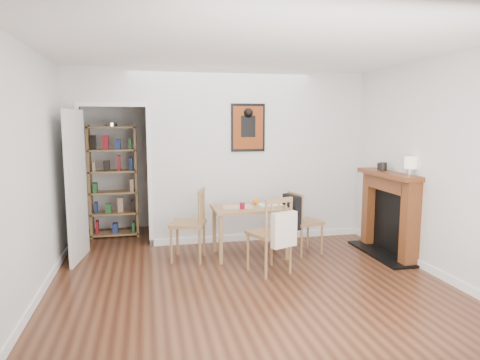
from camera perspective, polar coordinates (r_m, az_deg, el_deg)
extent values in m
plane|color=#58311C|center=(5.41, 0.19, -12.10)|extent=(5.20, 5.20, 0.00)
plane|color=silver|center=(7.67, -4.06, 3.73)|extent=(4.50, 0.00, 4.50)
plane|color=silver|center=(2.67, 12.51, -4.14)|extent=(4.50, 0.00, 4.50)
plane|color=silver|center=(5.12, -25.17, 0.97)|extent=(0.00, 5.20, 5.20)
plane|color=silver|center=(6.02, 21.59, 2.08)|extent=(0.00, 5.20, 5.20)
plane|color=white|center=(5.15, 0.20, 16.26)|extent=(5.20, 5.20, 0.00)
cube|color=silver|center=(6.61, 2.41, 3.09)|extent=(3.35, 0.10, 2.60)
cube|color=silver|center=(6.47, -21.40, 2.45)|extent=(0.25, 0.10, 2.60)
cube|color=silver|center=(6.40, -16.67, 11.80)|extent=(0.90, 0.10, 0.55)
cube|color=white|center=(6.49, -20.45, 0.06)|extent=(0.06, 0.14, 2.05)
cube|color=white|center=(6.42, -11.94, 0.32)|extent=(0.06, 0.14, 2.05)
cube|color=white|center=(6.77, 2.48, -7.55)|extent=(3.35, 0.02, 0.10)
cube|color=white|center=(4.85, -25.76, -14.69)|extent=(0.02, 4.00, 0.10)
cube|color=white|center=(5.79, 24.24, -10.94)|extent=(0.02, 4.00, 0.10)
cube|color=silver|center=(6.03, -20.96, -0.76)|extent=(0.15, 0.80, 2.00)
cube|color=black|center=(6.48, 1.08, 6.98)|extent=(0.52, 0.02, 0.72)
cube|color=maroon|center=(6.47, 1.10, 6.98)|extent=(0.46, 0.00, 0.64)
cube|color=#986D47|center=(5.85, 1.31, -3.76)|extent=(1.01, 0.64, 0.04)
cube|color=#986D47|center=(5.59, -2.57, -7.96)|extent=(0.05, 0.05, 0.65)
cube|color=#986D47|center=(5.80, 6.28, -7.40)|extent=(0.05, 0.05, 0.65)
cube|color=#986D47|center=(6.10, -3.44, -6.62)|extent=(0.05, 0.05, 0.65)
cube|color=#986D47|center=(6.29, 4.72, -6.17)|extent=(0.05, 0.05, 0.65)
cube|color=black|center=(5.93, 6.88, -4.19)|extent=(0.18, 0.37, 0.46)
cube|color=beige|center=(5.05, 5.66, -6.52)|extent=(0.34, 0.22, 0.41)
cube|color=#986D47|center=(7.17, -19.37, -0.23)|extent=(0.04, 0.30, 1.79)
cube|color=#986D47|center=(7.12, -13.64, -0.06)|extent=(0.04, 0.30, 1.79)
cube|color=#986D47|center=(7.30, -16.25, -6.83)|extent=(0.75, 0.30, 0.03)
cube|color=#986D47|center=(7.16, -16.46, -1.57)|extent=(0.75, 0.30, 0.03)
cube|color=#986D47|center=(7.07, -16.79, 6.74)|extent=(0.75, 0.30, 0.03)
cube|color=maroon|center=(7.14, -16.51, -0.15)|extent=(0.66, 0.24, 0.24)
cube|color=brown|center=(5.88, 21.74, -5.46)|extent=(0.20, 0.16, 1.10)
cube|color=brown|center=(6.70, 17.01, -3.66)|extent=(0.20, 0.16, 1.10)
cube|color=brown|center=(6.18, 19.22, 0.74)|extent=(0.30, 1.21, 0.06)
cube|color=brown|center=(6.21, 19.40, -0.44)|extent=(0.20, 0.85, 0.20)
cube|color=black|center=(6.34, 19.64, -5.35)|extent=(0.08, 0.81, 0.88)
cube|color=black|center=(6.39, 18.53, -9.24)|extent=(0.45, 1.25, 0.03)
cylinder|color=maroon|center=(5.69, 0.30, -3.46)|extent=(0.07, 0.07, 0.09)
sphere|color=orange|center=(6.00, 2.16, -2.86)|extent=(0.09, 0.09, 0.09)
cube|color=beige|center=(5.84, -0.30, -3.57)|extent=(0.43, 0.34, 0.00)
cube|color=silver|center=(5.99, 3.87, -3.26)|extent=(0.35, 0.29, 0.02)
cylinder|color=silver|center=(5.87, 21.72, 1.00)|extent=(0.08, 0.08, 0.09)
cylinder|color=#F0ECC8|center=(5.86, 21.78, 2.17)|extent=(0.15, 0.15, 0.15)
cylinder|color=black|center=(6.29, 18.57, 1.71)|extent=(0.10, 0.10, 0.12)
cylinder|color=black|center=(6.40, 18.17, 1.74)|extent=(0.08, 0.08, 0.10)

